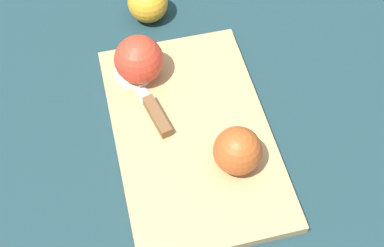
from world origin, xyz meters
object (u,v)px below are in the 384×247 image
apple_half_left (237,151)px  apple_half_right (139,60)px  knife (154,110)px  apple_whole (148,2)px

apple_half_left → apple_half_right: apple_half_right is taller
apple_half_right → knife: (-0.08, -0.02, -0.03)m
apple_half_left → apple_whole: 0.36m
apple_half_right → apple_whole: size_ratio=0.94×
knife → apple_whole: 0.23m
apple_half_left → apple_whole: size_ratio=0.84×
apple_half_right → apple_whole: apple_half_right is taller
apple_half_right → knife: apple_half_right is taller
apple_whole → knife: bearing=-180.0°
apple_half_right → knife: bearing=-78.4°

